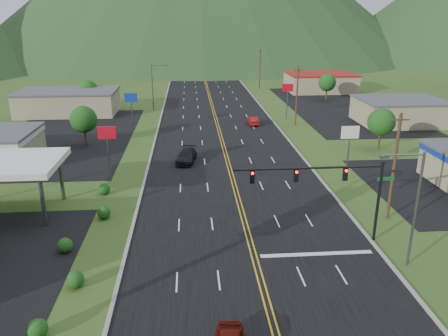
{
  "coord_description": "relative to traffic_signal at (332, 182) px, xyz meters",
  "views": [
    {
      "loc": [
        -4.77,
        -17.82,
        17.95
      ],
      "look_at": [
        -1.7,
        20.55,
        4.5
      ],
      "focal_mm": 35.0,
      "sensor_mm": 36.0,
      "label": 1
    }
  ],
  "objects": [
    {
      "name": "pole_sign_east_a",
      "position": [
        6.52,
        14.0,
        -0.28
      ],
      "size": [
        2.0,
        0.18,
        6.4
      ],
      "color": "#59595E",
      "rests_on": "ground"
    },
    {
      "name": "streetlight_east",
      "position": [
        4.7,
        -4.0,
        -0.15
      ],
      "size": [
        3.28,
        0.25,
        9.0
      ],
      "color": "#59595E",
      "rests_on": "ground"
    },
    {
      "name": "gas_canopy",
      "position": [
        -28.48,
        8.0,
        -0.46
      ],
      "size": [
        10.0,
        8.0,
        5.3
      ],
      "color": "white",
      "rests_on": "ground"
    },
    {
      "name": "building_east_mid",
      "position": [
        25.52,
        41.0,
        -3.17
      ],
      "size": [
        14.4,
        11.4,
        4.3
      ],
      "color": "tan",
      "rests_on": "ground"
    },
    {
      "name": "car_dark_mid",
      "position": [
        -11.8,
        22.12,
        -4.56
      ],
      "size": [
        3.02,
        5.59,
        1.54
      ],
      "primitive_type": "imported",
      "rotation": [
        0.0,
        0.0,
        -0.17
      ],
      "color": "black",
      "rests_on": "ground"
    },
    {
      "name": "building_east_far",
      "position": [
        21.52,
        76.0,
        -3.07
      ],
      "size": [
        16.4,
        12.4,
        4.5
      ],
      "color": "tan",
      "rests_on": "ground"
    },
    {
      "name": "pole_sign_west_b",
      "position": [
        -20.48,
        38.0,
        -0.28
      ],
      "size": [
        2.0,
        0.18,
        6.4
      ],
      "color": "#59595E",
      "rests_on": "ground"
    },
    {
      "name": "utility_pole_b",
      "position": [
        7.02,
        41.0,
        -0.2
      ],
      "size": [
        1.6,
        0.28,
        10.0
      ],
      "color": "#382314",
      "rests_on": "ground"
    },
    {
      "name": "tree_east_a",
      "position": [
        15.52,
        26.0,
        -1.44
      ],
      "size": [
        3.84,
        3.84,
        5.82
      ],
      "color": "#382314",
      "rests_on": "ground"
    },
    {
      "name": "utility_pole_a",
      "position": [
        7.02,
        4.0,
        -0.2
      ],
      "size": [
        1.6,
        0.28,
        10.0
      ],
      "color": "#382314",
      "rests_on": "ground"
    },
    {
      "name": "tree_west_b",
      "position": [
        -31.48,
        58.0,
        -1.44
      ],
      "size": [
        3.84,
        3.84,
        5.82
      ],
      "color": "#382314",
      "rests_on": "ground"
    },
    {
      "name": "building_west_far",
      "position": [
        -34.48,
        54.0,
        -3.07
      ],
      "size": [
        18.4,
        11.4,
        4.5
      ],
      "color": "tan",
      "rests_on": "ground"
    },
    {
      "name": "tree_east_b",
      "position": [
        19.52,
        64.0,
        -1.44
      ],
      "size": [
        3.84,
        3.84,
        5.82
      ],
      "color": "#382314",
      "rests_on": "ground"
    },
    {
      "name": "pole_sign_east_b",
      "position": [
        6.52,
        46.0,
        -0.28
      ],
      "size": [
        2.0,
        0.18,
        6.4
      ],
      "color": "#59595E",
      "rests_on": "ground"
    },
    {
      "name": "pole_sign_west_a",
      "position": [
        -20.48,
        16.0,
        -0.28
      ],
      "size": [
        2.0,
        0.18,
        6.4
      ],
      "color": "#59595E",
      "rests_on": "ground"
    },
    {
      "name": "streetlight_west",
      "position": [
        -18.16,
        56.0,
        -0.15
      ],
      "size": [
        3.28,
        0.25,
        9.0
      ],
      "color": "#59595E",
      "rests_on": "ground"
    },
    {
      "name": "tree_west_a",
      "position": [
        -26.48,
        31.0,
        -1.44
      ],
      "size": [
        3.84,
        3.84,
        5.82
      ],
      "color": "#382314",
      "rests_on": "ground"
    },
    {
      "name": "utility_pole_d",
      "position": [
        7.02,
        121.0,
        -0.2
      ],
      "size": [
        1.6,
        0.28,
        10.0
      ],
      "color": "#382314",
      "rests_on": "ground"
    },
    {
      "name": "car_red_far",
      "position": [
        -0.29,
        41.88,
        -4.63
      ],
      "size": [
        1.55,
        4.27,
        1.4
      ],
      "primitive_type": "imported",
      "rotation": [
        0.0,
        0.0,
        3.16
      ],
      "color": "maroon",
      "rests_on": "ground"
    },
    {
      "name": "traffic_signal",
      "position": [
        0.0,
        0.0,
        0.0
      ],
      "size": [
        13.1,
        0.43,
        7.0
      ],
      "color": "black",
      "rests_on": "ground"
    },
    {
      "name": "utility_pole_c",
      "position": [
        7.02,
        81.0,
        -0.2
      ],
      "size": [
        1.6,
        0.28,
        10.0
      ],
      "color": "#382314",
      "rests_on": "ground"
    }
  ]
}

